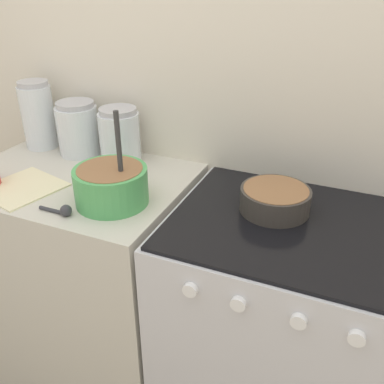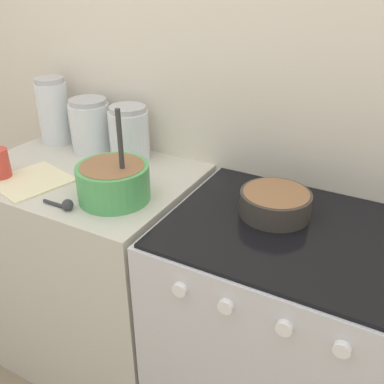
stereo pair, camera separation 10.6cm
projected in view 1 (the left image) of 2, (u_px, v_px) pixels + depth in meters
wall_back at (212, 89)px, 1.52m from camera, size 4.63×0.05×2.40m
countertop_cabinet at (87, 278)px, 1.75m from camera, size 0.81×0.59×0.92m
stove at (281, 337)px, 1.47m from camera, size 0.75×0.61×0.92m
mixing_bowl at (111, 183)px, 1.34m from camera, size 0.23×0.23×0.31m
baking_pan at (275, 199)px, 1.31m from camera, size 0.21×0.21×0.08m
storage_jar_left at (39, 119)px, 1.74m from camera, size 0.13×0.13×0.27m
storage_jar_middle at (78, 132)px, 1.69m from camera, size 0.16×0.16×0.21m
storage_jar_right at (120, 139)px, 1.62m from camera, size 0.15×0.15×0.21m
recipe_page at (22, 188)px, 1.45m from camera, size 0.28×0.29×0.01m
measuring_spoon at (63, 210)px, 1.29m from camera, size 0.12×0.04×0.04m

